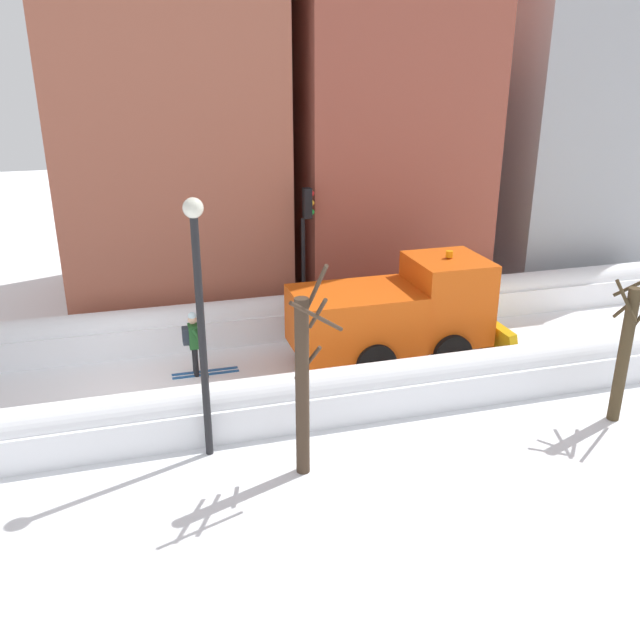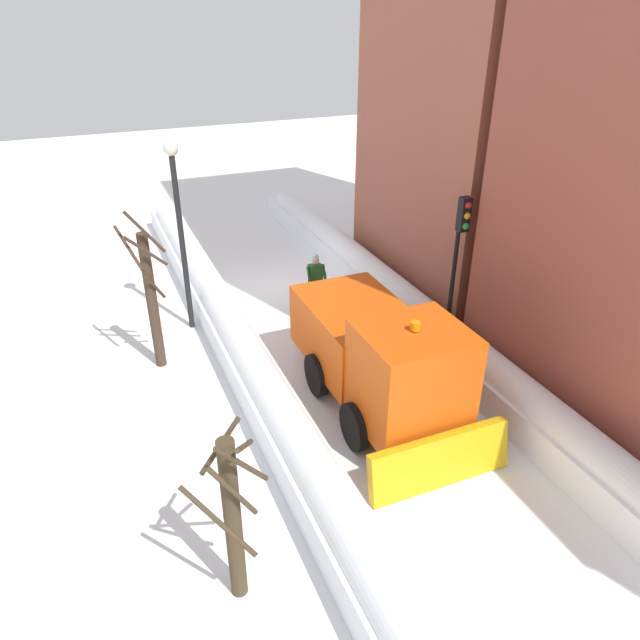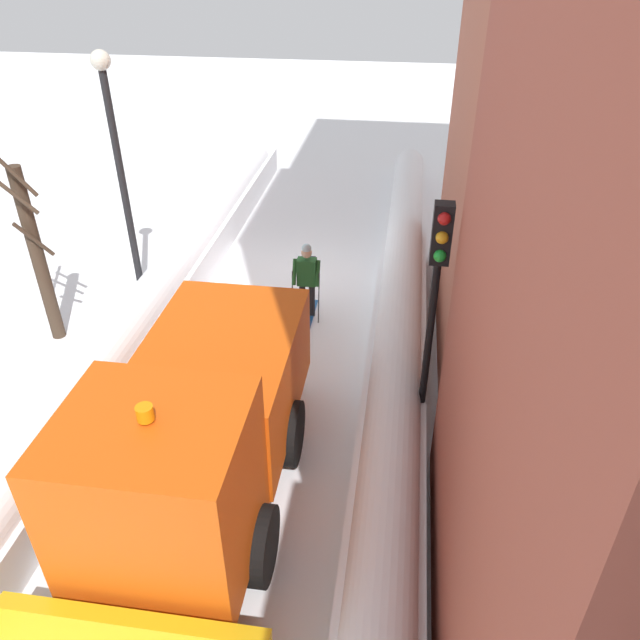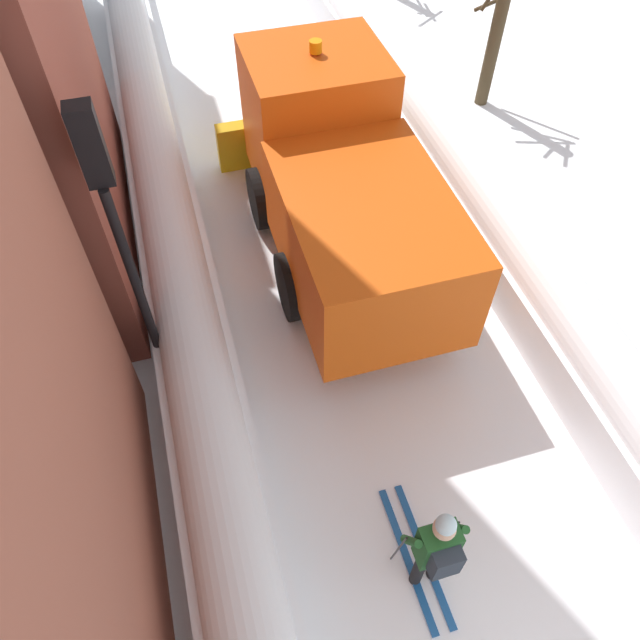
# 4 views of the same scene
# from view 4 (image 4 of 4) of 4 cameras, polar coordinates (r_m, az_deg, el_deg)

# --- Properties ---
(ground_plane) EXTENTS (80.00, 80.00, 0.00)m
(ground_plane) POSITION_cam_4_polar(r_m,az_deg,el_deg) (12.79, -2.40, 14.68)
(ground_plane) COLOR white
(snowbank_left) EXTENTS (1.10, 36.00, 1.28)m
(snowbank_left) POSITION_cam_4_polar(r_m,az_deg,el_deg) (12.22, -15.10, 14.44)
(snowbank_left) COLOR white
(snowbank_left) RESTS_ON ground
(snowbank_right) EXTENTS (1.10, 36.00, 1.26)m
(snowbank_right) POSITION_cam_4_polar(r_m,az_deg,el_deg) (13.22, 9.39, 18.47)
(snowbank_right) COLOR white
(snowbank_right) RESTS_ON ground
(plow_truck) EXTENTS (3.20, 5.98, 3.12)m
(plow_truck) POSITION_cam_4_polar(r_m,az_deg,el_deg) (9.86, 1.88, 12.84)
(plow_truck) COLOR #DB510F
(plow_truck) RESTS_ON ground
(skier) EXTENTS (0.62, 1.80, 1.81)m
(skier) POSITION_cam_4_polar(r_m,az_deg,el_deg) (7.02, 10.85, -20.46)
(skier) COLOR black
(skier) RESTS_ON ground
(traffic_light_pole) EXTENTS (0.28, 0.42, 4.43)m
(traffic_light_pole) POSITION_cam_4_polar(r_m,az_deg,el_deg) (7.16, -18.89, 9.37)
(traffic_light_pole) COLOR black
(traffic_light_pole) RESTS_ON ground
(bare_tree_mid) EXTENTS (1.37, 1.16, 3.70)m
(bare_tree_mid) POSITION_cam_4_polar(r_m,az_deg,el_deg) (14.28, 16.43, 25.34)
(bare_tree_mid) COLOR #443722
(bare_tree_mid) RESTS_ON ground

